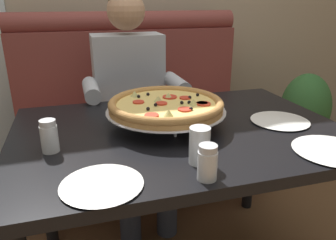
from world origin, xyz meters
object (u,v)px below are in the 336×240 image
booth_bench (137,125)px  diner_main (132,92)px  shaker_oregano (50,138)px  dining_table (180,148)px  shaker_parmesan (207,165)px  drinking_glass (199,148)px  plate_near_left (280,119)px  plate_far_side (332,149)px  potted_plant (304,114)px  pizza (166,105)px  plate_near_right (102,183)px

booth_bench → diner_main: size_ratio=1.22×
shaker_oregano → booth_bench: bearing=64.1°
dining_table → shaker_parmesan: 0.41m
booth_bench → drinking_glass: booth_bench is taller
plate_near_left → plate_far_side: bearing=-90.1°
diner_main → potted_plant: 1.38m
shaker_parmesan → drinking_glass: size_ratio=0.89×
shaker_oregano → plate_far_side: (0.90, -0.27, -0.04)m
pizza → drinking_glass: (0.01, -0.34, -0.03)m
shaker_oregano → drinking_glass: 0.49m
plate_near_right → drinking_glass: size_ratio=1.95×
plate_near_right → potted_plant: 1.99m
shaker_parmesan → plate_near_left: 0.58m
booth_bench → potted_plant: size_ratio=2.22×
drinking_glass → plate_near_right: bearing=-170.7°
booth_bench → plate_near_right: size_ratio=6.79×
booth_bench → plate_near_left: 1.10m
drinking_glass → potted_plant: size_ratio=0.17×
plate_far_side → plate_near_right: bearing=179.6°
pizza → plate_far_side: 0.61m
booth_bench → plate_near_right: booth_bench is taller
shaker_oregano → drinking_glass: drinking_glass is taller
diner_main → drinking_glass: bearing=-87.8°
diner_main → plate_far_side: (0.49, -0.99, 0.03)m
plate_near_right → plate_far_side: 0.76m
booth_bench → plate_near_left: booth_bench is taller
plate_near_left → drinking_glass: drinking_glass is taller
shaker_parmesan → plate_near_right: size_ratio=0.46×
booth_bench → dining_table: bearing=-90.0°
dining_table → plate_far_side: size_ratio=4.97×
dining_table → diner_main: size_ratio=1.00×
diner_main → plate_near_right: diner_main is taller
dining_table → drinking_glass: size_ratio=10.95×
diner_main → plate_far_side: size_ratio=4.95×
pizza → plate_near_left: (0.46, -0.10, -0.07)m
dining_table → drinking_glass: 0.32m
pizza → potted_plant: 1.56m
pizza → dining_table: bearing=-51.2°
dining_table → shaker_oregano: size_ratio=11.53×
diner_main → plate_near_left: bearing=-54.8°
diner_main → drinking_glass: (0.04, -0.93, 0.07)m
plate_near_right → plate_far_side: (0.76, -0.01, -0.00)m
booth_bench → dining_table: booth_bench is taller
drinking_glass → shaker_oregano: bearing=154.0°
diner_main → booth_bench: bearing=75.0°
booth_bench → plate_near_right: bearing=-105.1°
diner_main → potted_plant: size_ratio=1.82×
booth_bench → drinking_glass: 1.26m
booth_bench → pizza: (-0.04, -0.86, 0.41)m
plate_near_left → plate_near_right: bearing=-159.1°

